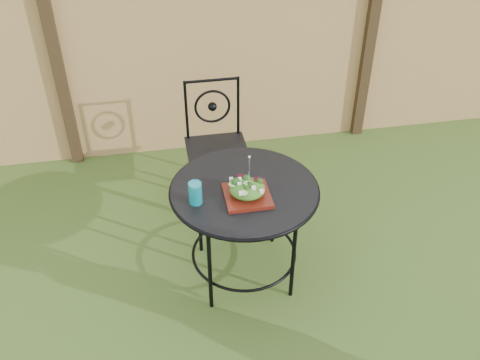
{
  "coord_description": "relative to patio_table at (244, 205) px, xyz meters",
  "views": [
    {
      "loc": [
        -0.6,
        -1.98,
        2.71
      ],
      "look_at": [
        -0.12,
        0.6,
        0.75
      ],
      "focal_mm": 40.0,
      "sensor_mm": 36.0,
      "label": 1
    }
  ],
  "objects": [
    {
      "name": "drinking_glass",
      "position": [
        -0.31,
        -0.08,
        0.21
      ],
      "size": [
        0.08,
        0.08,
        0.14
      ],
      "primitive_type": "cylinder",
      "color": "#0D899B",
      "rests_on": "patio_table"
    },
    {
      "name": "ground",
      "position": [
        0.1,
        -0.55,
        -0.59
      ],
      "size": [
        60.0,
        60.0,
        0.0
      ],
      "primitive_type": "plane",
      "color": "#264516",
      "rests_on": "ground"
    },
    {
      "name": "fence",
      "position": [
        0.1,
        1.64,
        0.36
      ],
      "size": [
        8.0,
        0.12,
        1.9
      ],
      "color": "tan",
      "rests_on": "ground"
    },
    {
      "name": "patio_table",
      "position": [
        0.0,
        0.0,
        0.0
      ],
      "size": [
        0.92,
        0.92,
        0.72
      ],
      "color": "black",
      "rests_on": "ground"
    },
    {
      "name": "salad_plate",
      "position": [
        -0.0,
        -0.09,
        0.15
      ],
      "size": [
        0.27,
        0.27,
        0.02
      ],
      "primitive_type": "cube",
      "color": "#441109",
      "rests_on": "patio_table"
    },
    {
      "name": "patio_chair",
      "position": [
        -0.05,
        0.89,
        -0.08
      ],
      "size": [
        0.46,
        0.46,
        0.95
      ],
      "color": "black",
      "rests_on": "ground"
    },
    {
      "name": "fork",
      "position": [
        0.01,
        -0.09,
        0.33
      ],
      "size": [
        0.01,
        0.01,
        0.18
      ],
      "primitive_type": "cylinder",
      "color": "silver",
      "rests_on": "salad"
    },
    {
      "name": "salad",
      "position": [
        -0.0,
        -0.09,
        0.2
      ],
      "size": [
        0.21,
        0.21,
        0.08
      ],
      "primitive_type": "ellipsoid",
      "color": "#235614",
      "rests_on": "salad_plate"
    }
  ]
}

